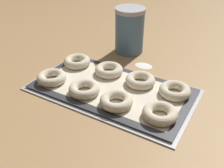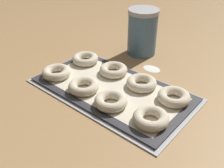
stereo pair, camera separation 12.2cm
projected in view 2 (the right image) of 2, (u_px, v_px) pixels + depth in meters
ground_plane at (109, 91)px, 0.85m from camera, size 2.80×2.80×0.00m
baking_tray at (112, 90)px, 0.85m from camera, size 0.53×0.29×0.01m
baking_mat at (112, 88)px, 0.85m from camera, size 0.50×0.27×0.00m
bagel_front_far_left at (57, 72)px, 0.90m from camera, size 0.10×0.10×0.03m
bagel_front_mid_left at (84, 86)px, 0.83m from camera, size 0.10×0.10×0.03m
bagel_front_mid_right at (111, 101)px, 0.76m from camera, size 0.10×0.10×0.03m
bagel_front_far_right at (151, 118)px, 0.70m from camera, size 0.10×0.10×0.03m
bagel_back_far_left at (85, 59)px, 0.99m from camera, size 0.10×0.10×0.03m
bagel_back_mid_left at (113, 70)px, 0.92m from camera, size 0.10×0.10×0.03m
bagel_back_mid_right at (142, 83)px, 0.84m from camera, size 0.10×0.10×0.03m
bagel_back_far_right at (174, 97)px, 0.78m from camera, size 0.10×0.10×0.03m
flour_canister at (142, 32)px, 1.04m from camera, size 0.12×0.12×0.18m
flour_patch_near at (152, 69)px, 0.97m from camera, size 0.07×0.05×0.00m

